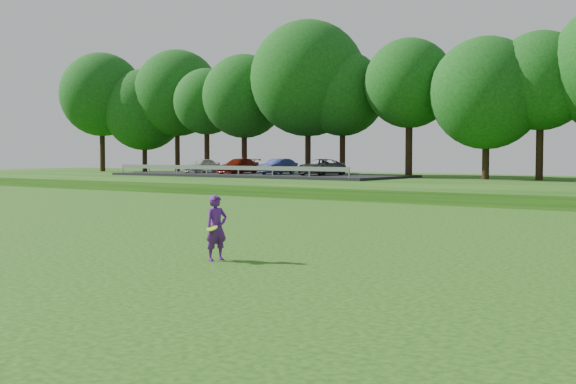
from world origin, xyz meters
The scene contains 4 objects.
ground centered at (0.00, 0.00, 0.00)m, with size 140.00×140.00×0.00m, color #13420C.
walking_path centered at (0.00, 20.00, 0.02)m, with size 130.00×1.60×0.04m, color gray.
parking_lot centered at (-23.72, 32.80, 1.01)m, with size 24.00×9.00×1.38m.
woman centered at (1.05, 0.31, 0.72)m, with size 0.47×0.64×1.44m.
Camera 1 is at (11.57, -11.38, 2.32)m, focal length 45.00 mm.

